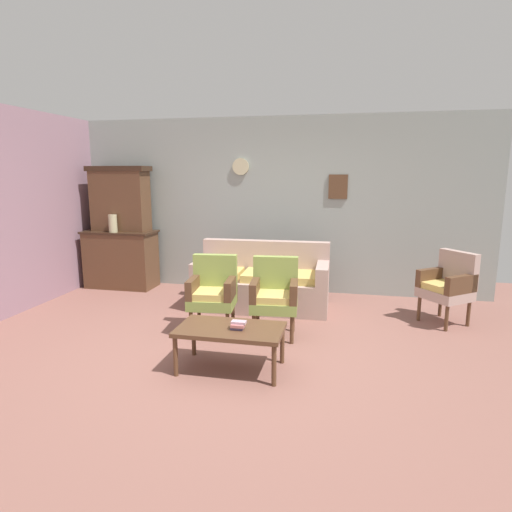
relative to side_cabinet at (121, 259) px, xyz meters
name	(u,v)px	position (x,y,z in m)	size (l,w,h in m)	color
ground_plane	(237,355)	(2.55, -2.25, -0.47)	(7.68, 7.68, 0.00)	#84564C
wall_back_with_decor	(279,206)	(2.55, 0.38, 0.89)	(6.40, 0.09, 2.70)	#939E99
side_cabinet	(121,259)	(0.00, 0.00, 0.00)	(1.16, 0.55, 0.93)	brown
cabinet_upper_hutch	(120,198)	(0.00, 0.08, 0.98)	(0.99, 0.38, 1.03)	brown
vase_on_cabinet	(113,223)	(-0.01, -0.17, 0.60)	(0.13, 0.13, 0.28)	tan
floral_couch	(262,284)	(2.48, -0.58, -0.14)	(1.84, 0.84, 0.90)	tan
armchair_row_middle	(213,291)	(2.10, -1.64, 0.03)	(0.57, 0.54, 0.90)	#849947
armchair_by_doorway	(275,293)	(2.83, -1.61, 0.03)	(0.57, 0.54, 0.90)	#849947
wingback_chair_by_fireplace	(448,284)	(4.86, -0.75, 0.03)	(0.71, 0.71, 0.90)	tan
coffee_table	(230,332)	(2.57, -2.58, -0.09)	(1.00, 0.56, 0.42)	brown
book_stack_on_table	(238,325)	(2.65, -2.61, -0.01)	(0.14, 0.10, 0.08)	#5C4C75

